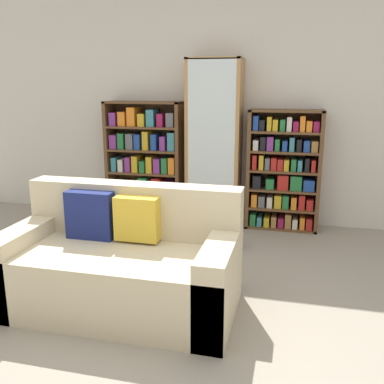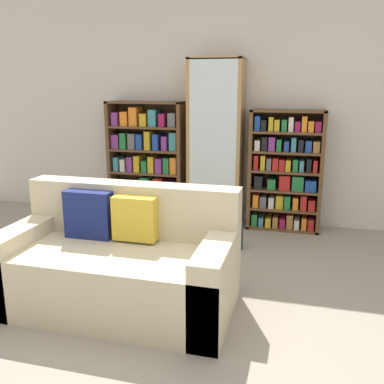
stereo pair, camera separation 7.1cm
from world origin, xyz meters
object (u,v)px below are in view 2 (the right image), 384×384
object	(u,v)px
bookshelf_left	(148,162)
display_cabinet	(216,144)
couch	(119,265)
wine_bottle	(239,233)
bookshelf_right	(285,172)

from	to	relation	value
bookshelf_left	display_cabinet	bearing A→B (deg)	-1.16
display_cabinet	bookshelf_left	bearing A→B (deg)	178.84
couch	wine_bottle	distance (m)	1.48
bookshelf_right	wine_bottle	bearing A→B (deg)	-116.23
bookshelf_left	wine_bottle	size ratio (longest dim) A/B	3.46
bookshelf_left	wine_bottle	bearing A→B (deg)	-32.43
display_cabinet	bookshelf_right	distance (m)	0.83
wine_bottle	display_cabinet	bearing A→B (deg)	117.45
couch	display_cabinet	size ratio (longest dim) A/B	0.89
display_cabinet	bookshelf_right	xyz separation A→B (m)	(0.78, 0.02, -0.28)
bookshelf_right	wine_bottle	distance (m)	1.00
bookshelf_left	wine_bottle	xyz separation A→B (m)	(1.23, -0.78, -0.51)
bookshelf_left	bookshelf_right	distance (m)	1.62
display_cabinet	wine_bottle	distance (m)	1.15
couch	display_cabinet	bearing A→B (deg)	82.27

